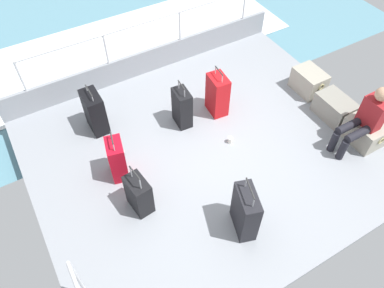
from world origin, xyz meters
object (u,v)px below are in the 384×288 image
Objects in this scene: suitcase_3 at (245,212)px; suitcase_0 at (117,159)px; cargo_crate_2 at (365,132)px; passenger_seated at (365,119)px; suitcase_2 at (95,112)px; cargo_crate_0 at (309,81)px; suitcase_1 at (217,95)px; cargo_crate_1 at (334,108)px; suitcase_4 at (139,194)px; suitcase_5 at (182,108)px; paper_cup at (230,140)px.

suitcase_0 is at bearing -146.55° from suitcase_3.
passenger_seated is (0.00, -0.18, 0.37)m from cargo_crate_2.
suitcase_3 is (0.29, -2.27, -0.20)m from passenger_seated.
suitcase_2 is 2.77m from suitcase_3.
cargo_crate_0 is 3.62m from suitcase_2.
suitcase_1 reaches higher than suitcase_2.
passenger_seated reaches higher than cargo_crate_2.
suitcase_3 is (0.90, -2.42, 0.17)m from cargo_crate_1.
suitcase_0 is at bearing -3.25° from suitcase_2.
cargo_crate_2 is (1.31, -0.05, -0.01)m from cargo_crate_0.
cargo_crate_2 is at bearing 2.65° from cargo_crate_1.
cargo_crate_1 is 0.82× the size of suitcase_2.
passenger_seated is at bearing 68.84° from suitcase_0.
suitcase_0 is at bearing -78.30° from suitcase_1.
suitcase_1 is 1.09× the size of suitcase_4.
suitcase_2 is at bearing -115.34° from suitcase_5.
cargo_crate_0 is 0.73× the size of suitcase_5.
suitcase_1 is 1.07× the size of suitcase_2.
suitcase_2 reaches higher than cargo_crate_1.
passenger_seated is at bearing 97.36° from suitcase_3.
suitcase_5 is (-1.72, -2.04, -0.23)m from passenger_seated.
cargo_crate_0 is 0.70m from cargo_crate_1.
suitcase_5 is (-2.01, 0.23, -0.03)m from suitcase_3.
suitcase_1 is at bearing -136.36° from cargo_crate_2.
passenger_seated reaches higher than suitcase_4.
cargo_crate_1 is 0.73m from passenger_seated.
suitcase_2 is at bearing -105.78° from cargo_crate_0.
cargo_crate_1 is at bearing 79.04° from suitcase_0.
suitcase_5 reaches higher than suitcase_4.
passenger_seated is 2.20m from suitcase_1.
passenger_seated is 3.36m from suitcase_4.
cargo_crate_0 is 1.69m from suitcase_1.
suitcase_0 is at bearing -100.96° from cargo_crate_1.
suitcase_4 is at bearing -100.48° from cargo_crate_2.
cargo_crate_1 is 1.90m from suitcase_1.
cargo_crate_2 is at bearing 96.82° from suitcase_3.
suitcase_1 reaches higher than cargo_crate_1.
passenger_seated is at bearing -90.00° from cargo_crate_2.
paper_cup is at bearing -15.34° from suitcase_1.
cargo_crate_0 is at bearing 173.93° from cargo_crate_1.
suitcase_0 reaches higher than cargo_crate_2.
passenger_seated reaches higher than suitcase_0.
cargo_crate_1 is 0.77× the size of suitcase_1.
cargo_crate_0 is at bearing 177.98° from cargo_crate_2.
suitcase_5 is at bearing 64.66° from suitcase_2.
passenger_seated is 1.95m from paper_cup.
passenger_seated is (0.61, -0.15, 0.37)m from cargo_crate_1.
passenger_seated is at bearing 54.83° from suitcase_2.
suitcase_3 reaches higher than suitcase_4.
cargo_crate_0 is at bearing 100.80° from suitcase_4.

